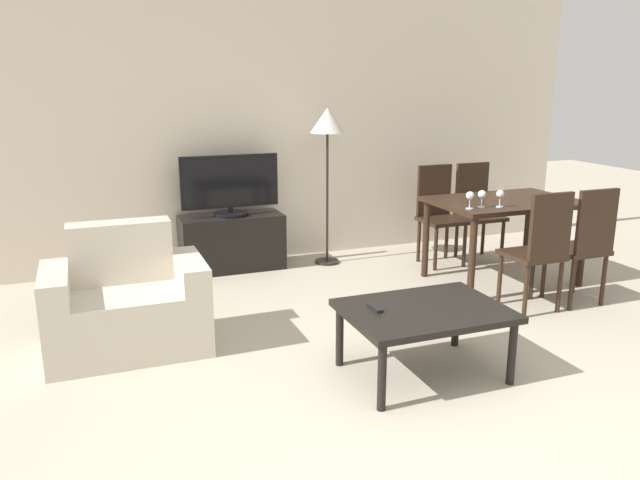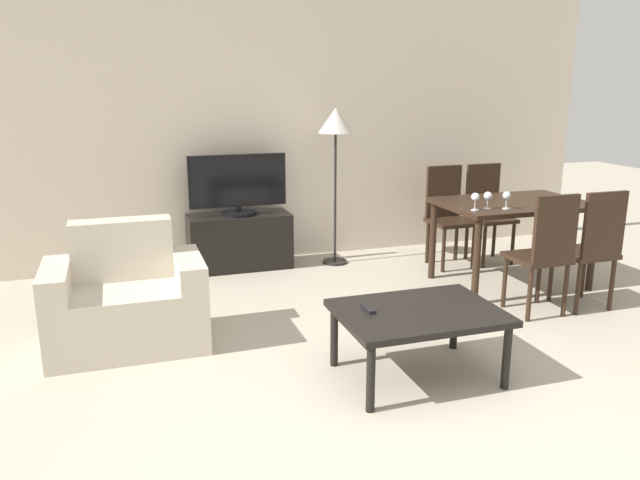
{
  "view_description": "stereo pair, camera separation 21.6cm",
  "coord_description": "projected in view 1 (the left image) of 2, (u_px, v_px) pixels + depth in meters",
  "views": [
    {
      "loc": [
        -1.46,
        -2.27,
        1.79
      ],
      "look_at": [
        0.11,
        1.85,
        0.65
      ],
      "focal_mm": 35.0,
      "sensor_mm": 36.0,
      "label": 1
    },
    {
      "loc": [
        -1.26,
        -2.34,
        1.79
      ],
      "look_at": [
        0.11,
        1.85,
        0.65
      ],
      "focal_mm": 35.0,
      "sensor_mm": 36.0,
      "label": 2
    }
  ],
  "objects": [
    {
      "name": "wine_glass_center",
      "position": [
        500.0,
        195.0,
        5.17
      ],
      "size": [
        0.07,
        0.07,
        0.15
      ],
      "color": "silver",
      "rests_on": "dining_table"
    },
    {
      "name": "armchair",
      "position": [
        126.0,
        306.0,
        4.2
      ],
      "size": [
        1.04,
        0.66,
        0.85
      ],
      "color": "beige",
      "rests_on": "ground_plane"
    },
    {
      "name": "dining_chair_near",
      "position": [
        540.0,
        247.0,
        4.82
      ],
      "size": [
        0.4,
        0.4,
        0.97
      ],
      "color": "black",
      "rests_on": "ground_plane"
    },
    {
      "name": "tv_stand",
      "position": [
        232.0,
        242.0,
        6.0
      ],
      "size": [
        0.98,
        0.41,
        0.53
      ],
      "color": "black",
      "rests_on": "ground_plane"
    },
    {
      "name": "dining_chair_far",
      "position": [
        476.0,
        207.0,
        6.32
      ],
      "size": [
        0.4,
        0.4,
        0.97
      ],
      "color": "black",
      "rests_on": "ground_plane"
    },
    {
      "name": "coffee_table",
      "position": [
        424.0,
        315.0,
        3.81
      ],
      "size": [
        0.98,
        0.72,
        0.44
      ],
      "color": "black",
      "rests_on": "ground_plane"
    },
    {
      "name": "remote_primary",
      "position": [
        375.0,
        308.0,
        3.77
      ],
      "size": [
        0.04,
        0.15,
        0.02
      ],
      "color": "black",
      "rests_on": "coffee_table"
    },
    {
      "name": "wine_glass_right",
      "position": [
        470.0,
        197.0,
        5.1
      ],
      "size": [
        0.07,
        0.07,
        0.15
      ],
      "color": "silver",
      "rests_on": "dining_table"
    },
    {
      "name": "dining_chair_near_right",
      "position": [
        585.0,
        241.0,
        4.98
      ],
      "size": [
        0.4,
        0.4,
        0.97
      ],
      "color": "black",
      "rests_on": "ground_plane"
    },
    {
      "name": "floor_lamp",
      "position": [
        327.0,
        130.0,
        5.94
      ],
      "size": [
        0.33,
        0.33,
        1.53
      ],
      "color": "black",
      "rests_on": "ground_plane"
    },
    {
      "name": "dining_chair_far_left",
      "position": [
        438.0,
        210.0,
        6.17
      ],
      "size": [
        0.4,
        0.4,
        0.97
      ],
      "color": "black",
      "rests_on": "ground_plane"
    },
    {
      "name": "dining_table",
      "position": [
        505.0,
        210.0,
        5.54
      ],
      "size": [
        1.27,
        0.86,
        0.76
      ],
      "color": "black",
      "rests_on": "ground_plane"
    },
    {
      "name": "tv",
      "position": [
        230.0,
        186.0,
        5.86
      ],
      "size": [
        0.93,
        0.32,
        0.58
      ],
      "color": "black",
      "rests_on": "tv_stand"
    },
    {
      "name": "wine_glass_left",
      "position": [
        482.0,
        195.0,
        5.16
      ],
      "size": [
        0.07,
        0.07,
        0.15
      ],
      "color": "silver",
      "rests_on": "dining_table"
    },
    {
      "name": "ground_plane",
      "position": [
        435.0,
        462.0,
        3.01
      ],
      "size": [
        18.0,
        18.0,
        0.0
      ],
      "primitive_type": "plane",
      "color": "#B2A893"
    },
    {
      "name": "wall_back",
      "position": [
        240.0,
        126.0,
        6.04
      ],
      "size": [
        7.44,
        0.06,
        2.7
      ],
      "color": "beige",
      "rests_on": "ground_plane"
    }
  ]
}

